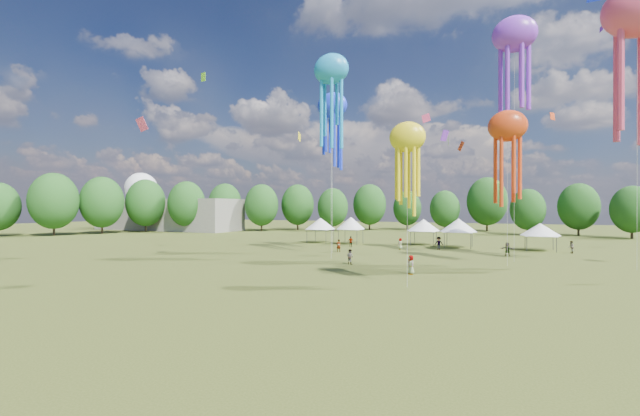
% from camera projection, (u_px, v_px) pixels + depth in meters
% --- Properties ---
extents(spectator_near, '(0.94, 0.84, 1.59)m').
position_uv_depth(spectator_near, '(350.00, 257.00, 42.48)').
color(spectator_near, gray).
rests_on(spectator_near, ground).
extents(spectators_far, '(29.91, 25.60, 1.84)m').
position_uv_depth(spectators_far, '(446.00, 247.00, 52.30)').
color(spectators_far, gray).
rests_on(spectators_far, ground).
extents(festival_tents, '(37.83, 7.98, 4.45)m').
position_uv_depth(festival_tents, '(415.00, 225.00, 62.58)').
color(festival_tents, '#47474C').
rests_on(festival_tents, ground).
extents(show_kites, '(37.13, 21.25, 27.42)m').
position_uv_depth(show_kites, '(499.00, 78.00, 42.52)').
color(show_kites, '#1B34F5').
rests_on(show_kites, ground).
extents(treeline, '(201.57, 95.24, 13.43)m').
position_uv_depth(treeline, '(428.00, 204.00, 69.65)').
color(treeline, '#38281C').
rests_on(treeline, ground).
extents(hangar, '(40.00, 12.00, 8.00)m').
position_uv_depth(hangar, '(168.00, 215.00, 105.61)').
color(hangar, gray).
rests_on(hangar, ground).
extents(radome, '(9.00, 9.00, 16.00)m').
position_uv_depth(radome, '(141.00, 193.00, 117.49)').
color(radome, white).
rests_on(radome, ground).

